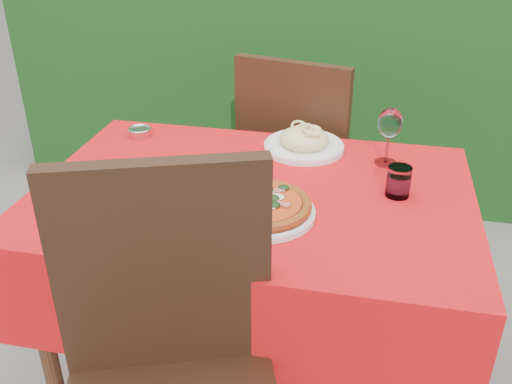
% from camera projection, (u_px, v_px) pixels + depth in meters
% --- Properties ---
extents(ground, '(60.00, 60.00, 0.00)m').
position_uv_depth(ground, '(253.00, 376.00, 2.01)').
color(ground, '#645F5B').
rests_on(ground, ground).
extents(hedge, '(3.20, 0.55, 1.78)m').
position_uv_depth(hedge, '(318.00, 20.00, 2.91)').
color(hedge, black).
rests_on(hedge, ground).
extents(dining_table, '(1.26, 0.86, 0.75)m').
position_uv_depth(dining_table, '(253.00, 233.00, 1.73)').
color(dining_table, '#4C2A18').
rests_on(dining_table, ground).
extents(chair_near, '(0.61, 0.61, 1.05)m').
position_uv_depth(chair_near, '(170.00, 371.00, 1.23)').
color(chair_near, black).
rests_on(chair_near, ground).
extents(chair_far, '(0.53, 0.53, 0.98)m').
position_uv_depth(chair_far, '(300.00, 157.00, 2.29)').
color(chair_far, black).
rests_on(chair_far, ground).
extents(pizza_plate, '(0.34, 0.34, 0.05)m').
position_uv_depth(pizza_plate, '(262.00, 207.00, 1.52)').
color(pizza_plate, silver).
rests_on(pizza_plate, dining_table).
extents(pasta_plate, '(0.27, 0.27, 0.08)m').
position_uv_depth(pasta_plate, '(304.00, 142.00, 1.89)').
color(pasta_plate, silver).
rests_on(pasta_plate, dining_table).
extents(water_glass, '(0.07, 0.07, 0.09)m').
position_uv_depth(water_glass, '(398.00, 183.00, 1.60)').
color(water_glass, silver).
rests_on(water_glass, dining_table).
extents(wine_glass, '(0.08, 0.08, 0.19)m').
position_uv_depth(wine_glass, '(390.00, 125.00, 1.74)').
color(wine_glass, silver).
rests_on(wine_glass, dining_table).
extents(fork, '(0.03, 0.21, 0.01)m').
position_uv_depth(fork, '(138.00, 183.00, 1.68)').
color(fork, silver).
rests_on(fork, dining_table).
extents(steel_ramekin, '(0.07, 0.07, 0.03)m').
position_uv_depth(steel_ramekin, '(140.00, 132.00, 2.00)').
color(steel_ramekin, silver).
rests_on(steel_ramekin, dining_table).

